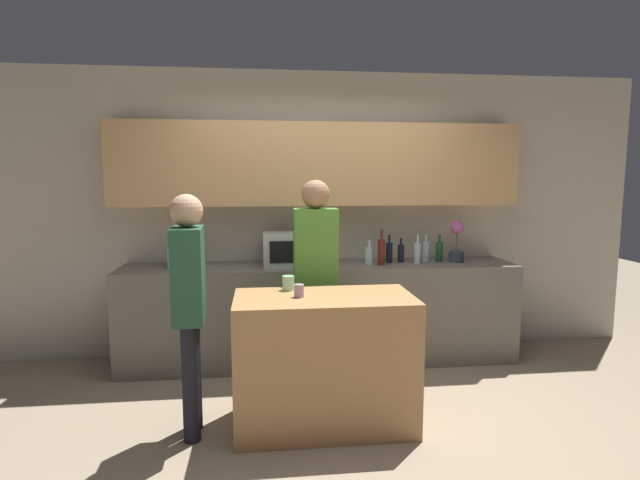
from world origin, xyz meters
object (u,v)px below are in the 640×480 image
at_px(bottle_5, 426,251).
at_px(bottle_6, 439,251).
at_px(bottle_3, 401,253).
at_px(person_left, 189,296).
at_px(bottle_0, 369,255).
at_px(person_center, 316,267).
at_px(bottle_1, 381,252).
at_px(potted_plant, 457,241).
at_px(cup_0, 288,283).
at_px(bottle_4, 417,253).
at_px(cup_1, 299,291).
at_px(microwave, 292,249).
at_px(toaster, 184,257).
at_px(bottle_2, 389,252).

distance_m(bottle_5, bottle_6, 0.13).
xyz_separation_m(bottle_3, person_left, (-1.77, -1.31, -0.05)).
relative_size(bottle_0, person_center, 0.13).
bearing_deg(bottle_1, potted_plant, 7.69).
xyz_separation_m(potted_plant, cup_0, (-1.64, -1.01, -0.15)).
bearing_deg(potted_plant, person_left, -151.26).
height_order(bottle_1, bottle_6, bottle_1).
bearing_deg(bottle_4, cup_1, -135.30).
relative_size(microwave, cup_0, 5.10).
relative_size(toaster, bottle_1, 0.80).
relative_size(microwave, person_left, 0.32).
relative_size(bottle_4, person_center, 0.16).
relative_size(microwave, toaster, 2.00).
height_order(bottle_4, cup_1, bottle_4).
relative_size(bottle_2, person_center, 0.15).
distance_m(bottle_0, bottle_1, 0.13).
bearing_deg(person_left, microwave, 147.07).
bearing_deg(toaster, potted_plant, 0.00).
relative_size(bottle_2, person_left, 0.16).
bearing_deg(bottle_3, person_left, -143.63).
height_order(toaster, person_center, person_center).
height_order(bottle_3, cup_1, bottle_3).
height_order(potted_plant, bottle_5, potted_plant).
height_order(bottle_0, bottle_6, bottle_6).
xyz_separation_m(toaster, bottle_1, (1.77, -0.10, 0.03)).
xyz_separation_m(bottle_1, cup_0, (-0.90, -0.91, -0.07)).
xyz_separation_m(cup_0, cup_1, (0.06, -0.21, -0.01)).
height_order(potted_plant, cup_0, potted_plant).
distance_m(bottle_5, cup_1, 1.84).
xyz_separation_m(potted_plant, person_center, (-1.41, -0.65, -0.10)).
distance_m(microwave, cup_1, 1.23).
relative_size(bottle_2, cup_0, 2.55).
relative_size(microwave, bottle_2, 2.00).
bearing_deg(bottle_2, cup_1, -126.69).
height_order(microwave, bottle_0, microwave).
xyz_separation_m(bottle_1, bottle_6, (0.59, 0.13, -0.03)).
xyz_separation_m(bottle_6, person_center, (-1.25, -0.67, -0.00)).
relative_size(toaster, person_left, 0.16).
xyz_separation_m(bottle_3, bottle_5, (0.25, 0.02, 0.01)).
height_order(bottle_5, cup_0, bottle_5).
height_order(microwave, cup_0, microwave).
distance_m(cup_0, cup_1, 0.22).
bearing_deg(bottle_5, bottle_4, -135.31).
distance_m(bottle_3, bottle_5, 0.25).
bearing_deg(bottle_5, bottle_3, -175.14).
height_order(microwave, bottle_3, microwave).
relative_size(potted_plant, person_center, 0.23).
relative_size(bottle_3, person_center, 0.14).
xyz_separation_m(bottle_3, cup_0, (-1.12, -1.06, -0.04)).
bearing_deg(bottle_3, bottle_5, 4.86).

